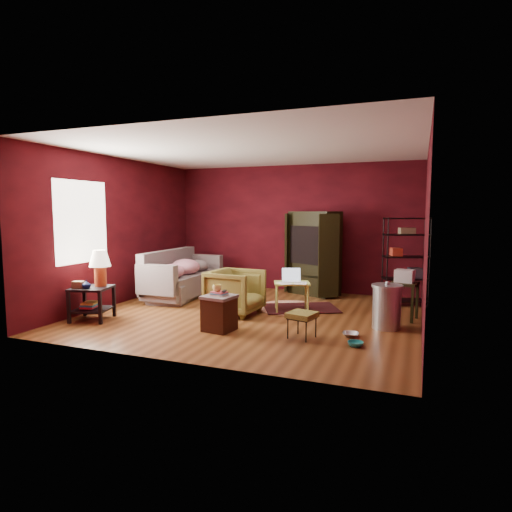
# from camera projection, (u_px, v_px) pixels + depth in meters

# --- Properties ---
(room) EXTENTS (5.54, 5.04, 2.84)m
(room) POSITION_uv_depth(u_px,v_px,m) (249.00, 234.00, 7.26)
(room) COLOR brown
(room) RESTS_ON ground
(sofa) EXTENTS (0.82, 1.98, 0.75)m
(sofa) POSITION_uv_depth(u_px,v_px,m) (182.00, 279.00, 8.91)
(sofa) COLOR #695B5B
(sofa) RESTS_ON ground
(armchair) EXTENTS (0.83, 0.88, 0.85)m
(armchair) POSITION_uv_depth(u_px,v_px,m) (235.00, 290.00, 7.41)
(armchair) COLOR black
(armchair) RESTS_ON ground
(pet_bowl_steel) EXTENTS (0.24, 0.08, 0.23)m
(pet_bowl_steel) POSITION_uv_depth(u_px,v_px,m) (351.00, 329.00, 6.09)
(pet_bowl_steel) COLOR #B3B4BA
(pet_bowl_steel) RESTS_ON ground
(pet_bowl_turquoise) EXTENTS (0.22, 0.13, 0.21)m
(pet_bowl_turquoise) POSITION_uv_depth(u_px,v_px,m) (356.00, 339.00, 5.64)
(pet_bowl_turquoise) COLOR #24ACAC
(pet_bowl_turquoise) RESTS_ON ground
(vase) EXTENTS (0.18, 0.18, 0.13)m
(vase) POSITION_uv_depth(u_px,v_px,m) (86.00, 284.00, 6.82)
(vase) COLOR #0E1946
(vase) RESTS_ON side_table
(mug) EXTENTS (0.15, 0.13, 0.13)m
(mug) POSITION_uv_depth(u_px,v_px,m) (217.00, 287.00, 6.34)
(mug) COLOR #F0E575
(mug) RESTS_ON hamper
(side_table) EXTENTS (0.71, 0.71, 1.15)m
(side_table) POSITION_uv_depth(u_px,v_px,m) (96.00, 278.00, 7.02)
(side_table) COLOR black
(side_table) RESTS_ON ground
(sofa_cushions) EXTENTS (0.88, 2.14, 0.89)m
(sofa_cushions) POSITION_uv_depth(u_px,v_px,m) (180.00, 276.00, 8.87)
(sofa_cushions) COLOR #695B5B
(sofa_cushions) RESTS_ON sofa
(hamper) EXTENTS (0.49, 0.49, 0.61)m
(hamper) POSITION_uv_depth(u_px,v_px,m) (219.00, 312.00, 6.38)
(hamper) COLOR #3F1B0E
(hamper) RESTS_ON ground
(footstool) EXTENTS (0.44, 0.44, 0.37)m
(footstool) POSITION_uv_depth(u_px,v_px,m) (302.00, 316.00, 6.00)
(footstool) COLOR black
(footstool) RESTS_ON ground
(rug_round) EXTENTS (1.63, 1.63, 0.01)m
(rug_round) POSITION_uv_depth(u_px,v_px,m) (290.00, 308.00, 7.91)
(rug_round) COLOR beige
(rug_round) RESTS_ON ground
(rug_oriental) EXTENTS (1.56, 1.37, 0.01)m
(rug_oriental) POSITION_uv_depth(u_px,v_px,m) (301.00, 308.00, 7.82)
(rug_oriental) COLOR #471215
(rug_oriental) RESTS_ON ground
(laptop_desk) EXTENTS (0.73, 0.64, 0.76)m
(laptop_desk) POSITION_uv_depth(u_px,v_px,m) (292.00, 285.00, 7.57)
(laptop_desk) COLOR #E2FF74
(laptop_desk) RESTS_ON ground
(tv_armoire) EXTENTS (1.28, 1.07, 1.78)m
(tv_armoire) POSITION_uv_depth(u_px,v_px,m) (314.00, 251.00, 9.12)
(tv_armoire) COLOR black
(tv_armoire) RESTS_ON ground
(wire_shelving) EXTENTS (0.88, 0.59, 1.67)m
(wire_shelving) POSITION_uv_depth(u_px,v_px,m) (406.00, 257.00, 8.05)
(wire_shelving) COLOR black
(wire_shelving) RESTS_ON ground
(small_stand) EXTENTS (0.49, 0.49, 0.83)m
(small_stand) POSITION_uv_depth(u_px,v_px,m) (404.00, 282.00, 7.01)
(small_stand) COLOR black
(small_stand) RESTS_ON ground
(trash_can) EXTENTS (0.57, 0.57, 0.73)m
(trash_can) POSITION_uv_depth(u_px,v_px,m) (387.00, 306.00, 6.50)
(trash_can) COLOR #B7B9BF
(trash_can) RESTS_ON ground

